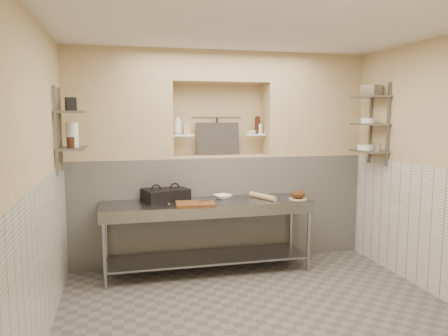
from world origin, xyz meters
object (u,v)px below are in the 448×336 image
object	(u,v)px
bread_loaf	(298,194)
bottle_soap	(178,124)
panini_press	(166,194)
cutting_board	(195,204)
mixing_bowl	(223,197)
rolling_pin	(262,196)
prep_table	(208,222)
jug_left	(72,135)
bowl_alcove	(252,132)

from	to	relation	value
bread_loaf	bottle_soap	size ratio (longest dim) A/B	0.68
panini_press	bread_loaf	bearing A→B (deg)	-28.02
cutting_board	mixing_bowl	distance (m)	0.55
cutting_board	mixing_bowl	xyz separation A→B (m)	(0.42, 0.36, 0.01)
mixing_bowl	bread_loaf	size ratio (longest dim) A/B	1.20
bread_loaf	bottle_soap	bearing A→B (deg)	155.59
panini_press	mixing_bowl	size ratio (longest dim) A/B	2.82
mixing_bowl	rolling_pin	xyz separation A→B (m)	(0.49, -0.13, 0.01)
prep_table	bread_loaf	size ratio (longest dim) A/B	14.25
prep_table	bottle_soap	distance (m)	1.35
prep_table	panini_press	world-z (taller)	panini_press
panini_press	jug_left	size ratio (longest dim) A/B	2.28
cutting_board	jug_left	xyz separation A→B (m)	(-1.37, 0.17, 0.83)
rolling_pin	bottle_soap	world-z (taller)	bottle_soap
rolling_pin	bread_loaf	xyz separation A→B (m)	(0.43, -0.14, 0.03)
panini_press	mixing_bowl	distance (m)	0.73
prep_table	panini_press	distance (m)	0.63
panini_press	jug_left	bearing A→B (deg)	177.84
prep_table	bread_loaf	distance (m)	1.20
prep_table	cutting_board	distance (m)	0.40
cutting_board	jug_left	bearing A→B (deg)	173.01
cutting_board	bread_loaf	distance (m)	1.34
bread_loaf	jug_left	world-z (taller)	jug_left
panini_press	cutting_board	size ratio (longest dim) A/B	1.37
bread_loaf	bowl_alcove	bearing A→B (deg)	121.03
mixing_bowl	bottle_soap	bearing A→B (deg)	143.28
rolling_pin	bottle_soap	bearing A→B (deg)	152.86
prep_table	bottle_soap	world-z (taller)	bottle_soap
cutting_board	jug_left	size ratio (longest dim) A/B	1.66
prep_table	jug_left	xyz separation A→B (m)	(-1.56, -0.05, 1.11)
bottle_soap	jug_left	xyz separation A→B (m)	(-1.27, -0.58, -0.10)
cutting_board	mixing_bowl	world-z (taller)	mixing_bowl
rolling_pin	bowl_alcove	world-z (taller)	bowl_alcove
prep_table	panini_press	bearing A→B (deg)	155.99
bottle_soap	rolling_pin	bearing A→B (deg)	-27.14
prep_table	bottle_soap	bearing A→B (deg)	118.73
bottle_soap	bowl_alcove	distance (m)	1.04
bowl_alcove	bottle_soap	bearing A→B (deg)	-178.38
prep_table	rolling_pin	size ratio (longest dim) A/B	5.84
cutting_board	bottle_soap	xyz separation A→B (m)	(-0.10, 0.74, 0.93)
panini_press	bottle_soap	xyz separation A→B (m)	(0.20, 0.31, 0.87)
mixing_bowl	bottle_soap	distance (m)	1.13
rolling_pin	jug_left	xyz separation A→B (m)	(-2.28, -0.06, 0.81)
mixing_bowl	bowl_alcove	distance (m)	1.04
panini_press	mixing_bowl	xyz separation A→B (m)	(0.72, -0.08, -0.05)
mixing_bowl	bottle_soap	size ratio (longest dim) A/B	0.82
jug_left	panini_press	bearing A→B (deg)	14.08
bowl_alcove	jug_left	world-z (taller)	jug_left
panini_press	bowl_alcove	xyz separation A→B (m)	(1.23, 0.34, 0.76)
bowl_alcove	jug_left	xyz separation A→B (m)	(-2.30, -0.61, 0.02)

